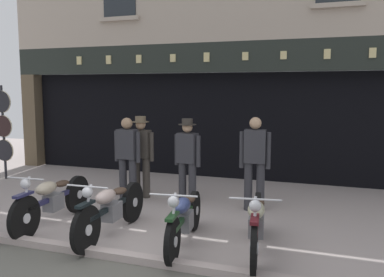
{
  "coord_description": "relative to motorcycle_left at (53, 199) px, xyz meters",
  "views": [
    {
      "loc": [
        2.49,
        -4.42,
        2.22
      ],
      "look_at": [
        -0.0,
        2.63,
        1.3
      ],
      "focal_mm": 38.35,
      "sensor_mm": 36.0,
      "label": 1
    }
  ],
  "objects": [
    {
      "name": "tyre_sign_pole",
      "position": [
        -3.37,
        2.49,
        0.85
      ],
      "size": [
        0.54,
        0.06,
        2.29
      ],
      "color": "#232328",
      "rests_on": "ground"
    },
    {
      "name": "advert_board_near",
      "position": [
        5.02,
        4.48,
        1.43
      ],
      "size": [
        0.82,
        0.03,
        0.96
      ],
      "color": "silver"
    },
    {
      "name": "shopkeeper_center",
      "position": [
        1.59,
        2.02,
        0.48
      ],
      "size": [
        0.55,
        0.34,
        1.64
      ],
      "rotation": [
        0.0,
        0.0,
        2.99
      ],
      "color": "#2D2D33",
      "rests_on": "ground"
    },
    {
      "name": "assistant_far_right",
      "position": [
        0.43,
        1.74,
        0.49
      ],
      "size": [
        0.56,
        0.25,
        1.65
      ],
      "rotation": [
        0.0,
        0.0,
        3.12
      ],
      "color": "#2D2D33",
      "rests_on": "ground"
    },
    {
      "name": "shop_facade",
      "position": [
        1.79,
        6.11,
        1.26
      ],
      "size": [
        12.27,
        4.42,
        6.19
      ],
      "color": "black",
      "rests_on": "ground"
    },
    {
      "name": "motorcycle_center",
      "position": [
        2.32,
        -0.12,
        -0.02
      ],
      "size": [
        0.62,
        1.95,
        0.9
      ],
      "rotation": [
        0.0,
        0.0,
        3.27
      ],
      "color": "black",
      "rests_on": "ground"
    },
    {
      "name": "salesman_right",
      "position": [
        2.92,
        1.91,
        0.52
      ],
      "size": [
        0.56,
        0.26,
        1.71
      ],
      "rotation": [
        0.0,
        0.0,
        3.24
      ],
      "color": "#2D2D33",
      "rests_on": "ground"
    },
    {
      "name": "motorcycle_center_right",
      "position": [
        3.33,
        -0.06,
        0.0
      ],
      "size": [
        0.62,
        1.98,
        0.93
      ],
      "rotation": [
        0.0,
        0.0,
        3.29
      ],
      "color": "black",
      "rests_on": "ground"
    },
    {
      "name": "salesman_left",
      "position": [
        0.57,
        2.06,
        0.49
      ],
      "size": [
        0.56,
        0.34,
        1.66
      ],
      "rotation": [
        0.0,
        0.0,
        3.15
      ],
      "color": "#38332D",
      "rests_on": "ground"
    },
    {
      "name": "motorcycle_center_left",
      "position": [
        1.15,
        -0.13,
        0.0
      ],
      "size": [
        0.62,
        2.08,
        0.93
      ],
      "rotation": [
        0.0,
        0.0,
        3.17
      ],
      "color": "black",
      "rests_on": "ground"
    },
    {
      "name": "motorcycle_left",
      "position": [
        0.0,
        0.0,
        0.0
      ],
      "size": [
        0.62,
        2.08,
        0.93
      ],
      "rotation": [
        0.0,
        0.0,
        3.2
      ],
      "color": "black",
      "rests_on": "ground"
    }
  ]
}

